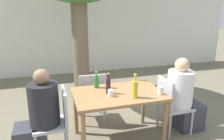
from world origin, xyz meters
name	(u,v)px	position (x,y,z in m)	size (l,w,h in m)	color
ground_plane	(118,140)	(0.00, 0.00, 0.00)	(30.00, 30.00, 0.00)	#706651
cafe_building_wall	(78,26)	(0.00, 3.74, 1.40)	(10.00, 0.08, 2.80)	white
dining_table_front	(118,99)	(0.00, 0.00, 0.66)	(1.25, 0.83, 0.76)	#996B42
patio_chair_0	(57,118)	(-0.86, 0.00, 0.49)	(0.44, 0.44, 0.88)	#B2B2B7
patio_chair_1	(171,103)	(0.86, 0.00, 0.49)	(0.44, 0.44, 0.88)	#B2B2B7
patio_chair_2	(92,95)	(-0.25, 0.65, 0.49)	(0.44, 0.44, 0.88)	#B2B2B7
person_seated_0	(39,118)	(-1.08, 0.00, 0.54)	(0.59, 0.39, 1.18)	#383842
person_seated_1	(183,98)	(1.08, 0.00, 0.54)	(0.60, 0.40, 1.19)	#383842
wine_bottle_0	(108,86)	(-0.14, 0.02, 0.87)	(0.07, 0.07, 0.29)	#331923
oil_cruet_1	(135,89)	(0.16, -0.23, 0.88)	(0.08, 0.08, 0.33)	gold
green_bottle_2	(96,81)	(-0.25, 0.29, 0.85)	(0.07, 0.07, 0.25)	#287A38
drinking_glass_0	(108,84)	(-0.08, 0.22, 0.81)	(0.07, 0.07, 0.11)	silver
drinking_glass_1	(161,90)	(0.54, -0.22, 0.81)	(0.08, 0.08, 0.11)	silver
drinking_glass_2	(111,93)	(-0.14, -0.09, 0.80)	(0.08, 0.08, 0.09)	silver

